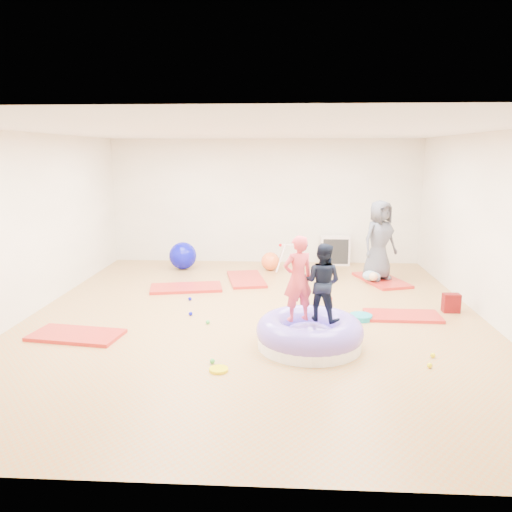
{
  "coord_description": "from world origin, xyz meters",
  "views": [
    {
      "loc": [
        0.43,
        -7.35,
        2.49
      ],
      "look_at": [
        0.0,
        0.3,
        0.9
      ],
      "focal_mm": 35.0,
      "sensor_mm": 36.0,
      "label": 1
    }
  ],
  "objects": [
    {
      "name": "room",
      "position": [
        0.0,
        0.0,
        1.4
      ],
      "size": [
        7.01,
        8.01,
        2.81
      ],
      "color": "#A08752",
      "rests_on": "ground"
    },
    {
      "name": "gym_mat_front_left",
      "position": [
        -2.41,
        -0.99,
        0.03
      ],
      "size": [
        1.3,
        0.78,
        0.05
      ],
      "primitive_type": "cube",
      "rotation": [
        0.0,
        0.0,
        -0.14
      ],
      "color": "red",
      "rests_on": "ground"
    },
    {
      "name": "gym_mat_mid_left",
      "position": [
        -1.37,
        1.52,
        0.03
      ],
      "size": [
        1.41,
        0.9,
        0.05
      ],
      "primitive_type": "cube",
      "rotation": [
        0.0,
        0.0,
        0.2
      ],
      "color": "red",
      "rests_on": "ground"
    },
    {
      "name": "gym_mat_center_back",
      "position": [
        -0.31,
        2.23,
        0.03
      ],
      "size": [
        0.9,
        1.41,
        0.05
      ],
      "primitive_type": "cube",
      "rotation": [
        0.0,
        0.0,
        1.78
      ],
      "color": "red",
      "rests_on": "ground"
    },
    {
      "name": "gym_mat_right",
      "position": [
        2.28,
        0.11,
        0.02
      ],
      "size": [
        1.15,
        0.59,
        0.05
      ],
      "primitive_type": "cube",
      "rotation": [
        0.0,
        0.0,
        -0.01
      ],
      "color": "red",
      "rests_on": "ground"
    },
    {
      "name": "gym_mat_rear_right",
      "position": [
        2.37,
        2.3,
        0.03
      ],
      "size": [
        1.03,
        1.45,
        0.05
      ],
      "primitive_type": "cube",
      "rotation": [
        0.0,
        0.0,
        1.88
      ],
      "color": "red",
      "rests_on": "ground"
    },
    {
      "name": "inflatable_cushion",
      "position": [
        0.78,
        -1.16,
        0.17
      ],
      "size": [
        1.4,
        1.4,
        0.44
      ],
      "rotation": [
        0.0,
        0.0,
        -0.34
      ],
      "color": "white",
      "rests_on": "ground"
    },
    {
      "name": "child_pink",
      "position": [
        0.62,
        -1.15,
        0.96
      ],
      "size": [
        0.48,
        0.41,
        1.12
      ],
      "primitive_type": "imported",
      "rotation": [
        0.0,
        0.0,
        3.57
      ],
      "color": "#E43E48",
      "rests_on": "inflatable_cushion"
    },
    {
      "name": "child_navy",
      "position": [
        0.94,
        -1.12,
        0.91
      ],
      "size": [
        0.61,
        0.56,
        1.01
      ],
      "primitive_type": "imported",
      "rotation": [
        0.0,
        0.0,
        2.69
      ],
      "color": "black",
      "rests_on": "inflatable_cushion"
    },
    {
      "name": "adult_caregiver",
      "position": [
        2.29,
        2.29,
        0.83
      ],
      "size": [
        0.9,
        0.82,
        1.55
      ],
      "primitive_type": "imported",
      "rotation": [
        0.0,
        0.0,
        0.56
      ],
      "color": "#464853",
      "rests_on": "gym_mat_rear_right"
    },
    {
      "name": "infant",
      "position": [
        2.14,
        2.1,
        0.16
      ],
      "size": [
        0.36,
        0.36,
        0.21
      ],
      "color": "#8BAEC7",
      "rests_on": "gym_mat_rear_right"
    },
    {
      "name": "ball_pit_balls",
      "position": [
        0.35,
        -0.48,
        0.03
      ],
      "size": [
        3.52,
        2.78,
        0.06
      ],
      "color": "yellow",
      "rests_on": "ground"
    },
    {
      "name": "exercise_ball_blue",
      "position": [
        -1.75,
        3.15,
        0.3
      ],
      "size": [
        0.59,
        0.59,
        0.59
      ],
      "primitive_type": "sphere",
      "color": "#0808B0",
      "rests_on": "ground"
    },
    {
      "name": "exercise_ball_orange",
      "position": [
        0.15,
        3.15,
        0.2
      ],
      "size": [
        0.39,
        0.39,
        0.39
      ],
      "primitive_type": "sphere",
      "color": "orange",
      "rests_on": "ground"
    },
    {
      "name": "infant_play_gym",
      "position": [
        0.64,
        3.14,
        0.38
      ],
      "size": [
        0.74,
        0.71,
        0.57
      ],
      "rotation": [
        0.0,
        0.0,
        -0.32
      ],
      "color": "silver",
      "rests_on": "ground"
    },
    {
      "name": "cube_shelf",
      "position": [
        1.59,
        3.79,
        0.33
      ],
      "size": [
        0.65,
        0.32,
        0.65
      ],
      "color": "silver",
      "rests_on": "ground"
    },
    {
      "name": "balance_disc",
      "position": [
        1.61,
        -0.04,
        0.04
      ],
      "size": [
        0.35,
        0.35,
        0.08
      ],
      "primitive_type": "cylinder",
      "color": "teal",
      "rests_on": "ground"
    },
    {
      "name": "backpack",
      "position": [
        3.1,
        0.41,
        0.15
      ],
      "size": [
        0.27,
        0.17,
        0.3
      ],
      "primitive_type": "cube",
      "rotation": [
        0.0,
        0.0,
        0.04
      ],
      "color": "#B31013",
      "rests_on": "ground"
    },
    {
      "name": "yellow_toy",
      "position": [
        -0.31,
        -1.97,
        0.02
      ],
      "size": [
        0.22,
        0.22,
        0.03
      ],
      "primitive_type": "cylinder",
      "color": "yellow",
      "rests_on": "ground"
    }
  ]
}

